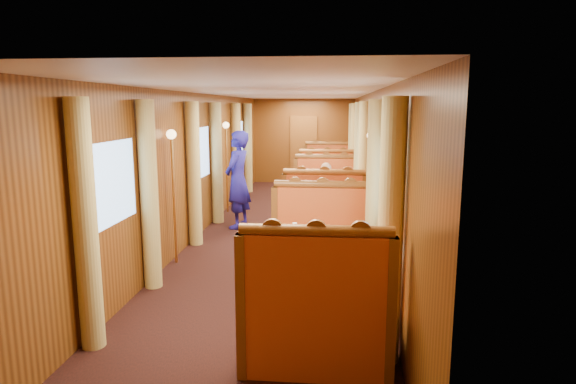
# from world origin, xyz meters

# --- Properties ---
(floor) EXTENTS (3.00, 12.00, 0.01)m
(floor) POSITION_xyz_m (0.00, 0.00, 0.00)
(floor) COLOR black
(floor) RESTS_ON ground
(ceiling) EXTENTS (3.00, 12.00, 0.01)m
(ceiling) POSITION_xyz_m (0.00, 0.00, 2.50)
(ceiling) COLOR silver
(ceiling) RESTS_ON wall_left
(wall_far) EXTENTS (3.00, 0.01, 2.50)m
(wall_far) POSITION_xyz_m (0.00, 6.00, 1.25)
(wall_far) COLOR brown
(wall_far) RESTS_ON floor
(wall_near) EXTENTS (3.00, 0.01, 2.50)m
(wall_near) POSITION_xyz_m (0.00, -6.00, 1.25)
(wall_near) COLOR brown
(wall_near) RESTS_ON floor
(wall_left) EXTENTS (0.01, 12.00, 2.50)m
(wall_left) POSITION_xyz_m (-1.50, 0.00, 1.25)
(wall_left) COLOR brown
(wall_left) RESTS_ON floor
(wall_right) EXTENTS (0.01, 12.00, 2.50)m
(wall_right) POSITION_xyz_m (1.50, 0.00, 1.25)
(wall_right) COLOR brown
(wall_right) RESTS_ON floor
(doorway_far) EXTENTS (0.80, 0.04, 2.00)m
(doorway_far) POSITION_xyz_m (0.00, 5.97, 1.00)
(doorway_far) COLOR brown
(doorway_far) RESTS_ON floor
(table_near) EXTENTS (1.05, 0.72, 0.75)m
(table_near) POSITION_xyz_m (0.75, -3.50, 0.38)
(table_near) COLOR white
(table_near) RESTS_ON floor
(banquette_near_fwd) EXTENTS (1.30, 0.55, 1.34)m
(banquette_near_fwd) POSITION_xyz_m (0.75, -4.51, 0.42)
(banquette_near_fwd) COLOR #AE2913
(banquette_near_fwd) RESTS_ON floor
(banquette_near_aft) EXTENTS (1.30, 0.55, 1.34)m
(banquette_near_aft) POSITION_xyz_m (0.75, -2.49, 0.42)
(banquette_near_aft) COLOR #AE2913
(banquette_near_aft) RESTS_ON floor
(table_mid) EXTENTS (1.05, 0.72, 0.75)m
(table_mid) POSITION_xyz_m (0.75, 0.00, 0.38)
(table_mid) COLOR white
(table_mid) RESTS_ON floor
(banquette_mid_fwd) EXTENTS (1.30, 0.55, 1.34)m
(banquette_mid_fwd) POSITION_xyz_m (0.75, -1.01, 0.42)
(banquette_mid_fwd) COLOR #AE2913
(banquette_mid_fwd) RESTS_ON floor
(banquette_mid_aft) EXTENTS (1.30, 0.55, 1.34)m
(banquette_mid_aft) POSITION_xyz_m (0.75, 1.01, 0.42)
(banquette_mid_aft) COLOR #AE2913
(banquette_mid_aft) RESTS_ON floor
(table_far) EXTENTS (1.05, 0.72, 0.75)m
(table_far) POSITION_xyz_m (0.75, 3.50, 0.38)
(table_far) COLOR white
(table_far) RESTS_ON floor
(banquette_far_fwd) EXTENTS (1.30, 0.55, 1.34)m
(banquette_far_fwd) POSITION_xyz_m (0.75, 2.49, 0.42)
(banquette_far_fwd) COLOR #AE2913
(banquette_far_fwd) RESTS_ON floor
(banquette_far_aft) EXTENTS (1.30, 0.55, 1.34)m
(banquette_far_aft) POSITION_xyz_m (0.75, 4.51, 0.42)
(banquette_far_aft) COLOR #AE2913
(banquette_far_aft) RESTS_ON floor
(tea_tray) EXTENTS (0.35, 0.28, 0.01)m
(tea_tray) POSITION_xyz_m (0.68, -3.54, 0.76)
(tea_tray) COLOR silver
(tea_tray) RESTS_ON table_near
(teapot_left) EXTENTS (0.20, 0.17, 0.14)m
(teapot_left) POSITION_xyz_m (0.61, -3.61, 0.82)
(teapot_left) COLOR silver
(teapot_left) RESTS_ON tea_tray
(teapot_right) EXTENTS (0.17, 0.14, 0.12)m
(teapot_right) POSITION_xyz_m (0.73, -3.62, 0.81)
(teapot_right) COLOR silver
(teapot_right) RESTS_ON tea_tray
(teapot_back) EXTENTS (0.17, 0.14, 0.12)m
(teapot_back) POSITION_xyz_m (0.64, -3.48, 0.81)
(teapot_back) COLOR silver
(teapot_back) RESTS_ON tea_tray
(fruit_plate) EXTENTS (0.22, 0.22, 0.05)m
(fruit_plate) POSITION_xyz_m (1.08, -3.60, 0.77)
(fruit_plate) COLOR white
(fruit_plate) RESTS_ON table_near
(cup_inboard) EXTENTS (0.08, 0.08, 0.26)m
(cup_inboard) POSITION_xyz_m (0.39, -3.40, 0.86)
(cup_inboard) COLOR white
(cup_inboard) RESTS_ON table_near
(cup_outboard) EXTENTS (0.08, 0.08, 0.26)m
(cup_outboard) POSITION_xyz_m (0.47, -3.29, 0.86)
(cup_outboard) COLOR white
(cup_outboard) RESTS_ON table_near
(rose_vase_mid) EXTENTS (0.06, 0.06, 0.36)m
(rose_vase_mid) POSITION_xyz_m (0.73, 0.04, 0.93)
(rose_vase_mid) COLOR silver
(rose_vase_mid) RESTS_ON table_mid
(rose_vase_far) EXTENTS (0.06, 0.06, 0.36)m
(rose_vase_far) POSITION_xyz_m (0.73, 3.51, 0.93)
(rose_vase_far) COLOR silver
(rose_vase_far) RESTS_ON table_far
(window_left_near) EXTENTS (0.01, 1.20, 0.90)m
(window_left_near) POSITION_xyz_m (-1.49, -3.50, 1.45)
(window_left_near) COLOR #80ADE4
(window_left_near) RESTS_ON wall_left
(curtain_left_near_a) EXTENTS (0.22, 0.22, 2.35)m
(curtain_left_near_a) POSITION_xyz_m (-1.38, -4.28, 1.18)
(curtain_left_near_a) COLOR tan
(curtain_left_near_a) RESTS_ON floor
(curtain_left_near_b) EXTENTS (0.22, 0.22, 2.35)m
(curtain_left_near_b) POSITION_xyz_m (-1.38, -2.72, 1.18)
(curtain_left_near_b) COLOR tan
(curtain_left_near_b) RESTS_ON floor
(window_right_near) EXTENTS (0.01, 1.20, 0.90)m
(window_right_near) POSITION_xyz_m (1.49, -3.50, 1.45)
(window_right_near) COLOR #80ADE4
(window_right_near) RESTS_ON wall_right
(curtain_right_near_a) EXTENTS (0.22, 0.22, 2.35)m
(curtain_right_near_a) POSITION_xyz_m (1.38, -4.28, 1.18)
(curtain_right_near_a) COLOR tan
(curtain_right_near_a) RESTS_ON floor
(curtain_right_near_b) EXTENTS (0.22, 0.22, 2.35)m
(curtain_right_near_b) POSITION_xyz_m (1.38, -2.72, 1.18)
(curtain_right_near_b) COLOR tan
(curtain_right_near_b) RESTS_ON floor
(window_left_mid) EXTENTS (0.01, 1.20, 0.90)m
(window_left_mid) POSITION_xyz_m (-1.49, 0.00, 1.45)
(window_left_mid) COLOR #80ADE4
(window_left_mid) RESTS_ON wall_left
(curtain_left_mid_a) EXTENTS (0.22, 0.22, 2.35)m
(curtain_left_mid_a) POSITION_xyz_m (-1.38, -0.78, 1.18)
(curtain_left_mid_a) COLOR tan
(curtain_left_mid_a) RESTS_ON floor
(curtain_left_mid_b) EXTENTS (0.22, 0.22, 2.35)m
(curtain_left_mid_b) POSITION_xyz_m (-1.38, 0.78, 1.18)
(curtain_left_mid_b) COLOR tan
(curtain_left_mid_b) RESTS_ON floor
(window_right_mid) EXTENTS (0.01, 1.20, 0.90)m
(window_right_mid) POSITION_xyz_m (1.49, 0.00, 1.45)
(window_right_mid) COLOR #80ADE4
(window_right_mid) RESTS_ON wall_right
(curtain_right_mid_a) EXTENTS (0.22, 0.22, 2.35)m
(curtain_right_mid_a) POSITION_xyz_m (1.38, -0.78, 1.18)
(curtain_right_mid_a) COLOR tan
(curtain_right_mid_a) RESTS_ON floor
(curtain_right_mid_b) EXTENTS (0.22, 0.22, 2.35)m
(curtain_right_mid_b) POSITION_xyz_m (1.38, 0.78, 1.18)
(curtain_right_mid_b) COLOR tan
(curtain_right_mid_b) RESTS_ON floor
(window_left_far) EXTENTS (0.01, 1.20, 0.90)m
(window_left_far) POSITION_xyz_m (-1.49, 3.50, 1.45)
(window_left_far) COLOR #80ADE4
(window_left_far) RESTS_ON wall_left
(curtain_left_far_a) EXTENTS (0.22, 0.22, 2.35)m
(curtain_left_far_a) POSITION_xyz_m (-1.38, 2.72, 1.18)
(curtain_left_far_a) COLOR tan
(curtain_left_far_a) RESTS_ON floor
(curtain_left_far_b) EXTENTS (0.22, 0.22, 2.35)m
(curtain_left_far_b) POSITION_xyz_m (-1.38, 4.28, 1.18)
(curtain_left_far_b) COLOR tan
(curtain_left_far_b) RESTS_ON floor
(window_right_far) EXTENTS (0.01, 1.20, 0.90)m
(window_right_far) POSITION_xyz_m (1.49, 3.50, 1.45)
(window_right_far) COLOR #80ADE4
(window_right_far) RESTS_ON wall_right
(curtain_right_far_a) EXTENTS (0.22, 0.22, 2.35)m
(curtain_right_far_a) POSITION_xyz_m (1.38, 2.72, 1.18)
(curtain_right_far_a) COLOR tan
(curtain_right_far_a) RESTS_ON floor
(curtain_right_far_b) EXTENTS (0.22, 0.22, 2.35)m
(curtain_right_far_b) POSITION_xyz_m (1.38, 4.28, 1.18)
(curtain_right_far_b) COLOR tan
(curtain_right_far_b) RESTS_ON floor
(sconce_left_fore) EXTENTS (0.14, 0.14, 1.95)m
(sconce_left_fore) POSITION_xyz_m (-1.40, -1.75, 1.38)
(sconce_left_fore) COLOR #BF8C3F
(sconce_left_fore) RESTS_ON floor
(sconce_right_fore) EXTENTS (0.14, 0.14, 1.95)m
(sconce_right_fore) POSITION_xyz_m (1.40, -1.75, 1.38)
(sconce_right_fore) COLOR #BF8C3F
(sconce_right_fore) RESTS_ON floor
(sconce_left_aft) EXTENTS (0.14, 0.14, 1.95)m
(sconce_left_aft) POSITION_xyz_m (-1.40, 1.75, 1.38)
(sconce_left_aft) COLOR #BF8C3F
(sconce_left_aft) RESTS_ON floor
(sconce_right_aft) EXTENTS (0.14, 0.14, 1.95)m
(sconce_right_aft) POSITION_xyz_m (1.40, 1.75, 1.38)
(sconce_right_aft) COLOR #BF8C3F
(sconce_right_aft) RESTS_ON floor
(steward) EXTENTS (0.58, 0.75, 1.83)m
(steward) POSITION_xyz_m (-0.89, 0.40, 0.92)
(steward) COLOR navy
(steward) RESTS_ON floor
(passenger) EXTENTS (0.40, 0.44, 0.76)m
(passenger) POSITION_xyz_m (0.75, 0.79, 0.74)
(passenger) COLOR beige
(passenger) RESTS_ON banquette_mid_aft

